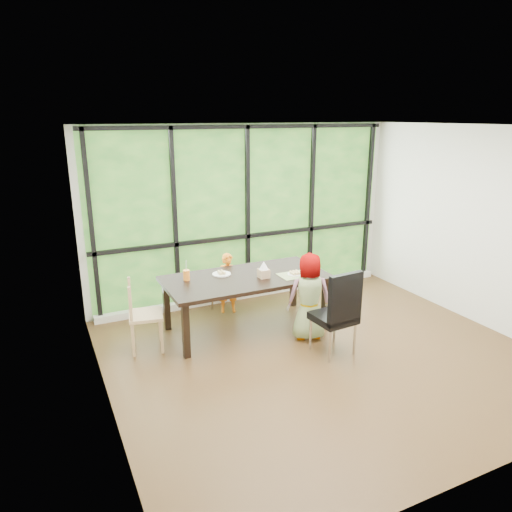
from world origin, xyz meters
name	(u,v)px	position (x,y,z in m)	size (l,w,h in m)	color
ground	(322,355)	(0.00, 0.00, 0.00)	(5.00, 5.00, 0.00)	black
back_wall	(246,213)	(0.00, 2.25, 1.35)	(5.00, 5.00, 0.00)	silver
foliage_backdrop	(247,214)	(0.00, 2.23, 1.35)	(4.80, 0.02, 2.65)	#20471C
window_mullions	(248,214)	(0.00, 2.19, 1.35)	(4.80, 0.06, 2.65)	black
window_sill	(249,294)	(0.00, 2.15, 0.05)	(4.80, 0.12, 0.10)	silver
dining_table	(246,303)	(-0.52, 1.10, 0.38)	(2.17, 1.07, 0.75)	black
chair_window_leather	(216,270)	(-0.56, 2.12, 0.54)	(0.46, 0.46, 1.08)	black
chair_interior_leather	(334,312)	(0.15, 0.02, 0.54)	(0.46, 0.46, 1.08)	black
chair_end_beech	(146,315)	(-1.88, 1.10, 0.45)	(0.42, 0.40, 0.90)	#A78159
child_toddler	(228,283)	(-0.52, 1.74, 0.45)	(0.33, 0.21, 0.90)	orange
child_older	(311,296)	(0.12, 0.50, 0.57)	(0.56, 0.37, 1.15)	gray
placemat	(295,275)	(0.09, 0.87, 0.75)	(0.43, 0.31, 0.01)	tan
plate_far	(222,274)	(-0.79, 1.31, 0.76)	(0.25, 0.25, 0.02)	white
plate_near	(295,274)	(0.11, 0.89, 0.76)	(0.21, 0.21, 0.01)	white
orange_cup	(186,275)	(-1.28, 1.30, 0.82)	(0.09, 0.09, 0.14)	orange
green_cup	(314,270)	(0.35, 0.80, 0.80)	(0.07, 0.07, 0.11)	green
white_mug	(310,263)	(0.49, 1.13, 0.80)	(0.09, 0.09, 0.09)	white
tissue_box	(264,273)	(-0.33, 0.96, 0.81)	(0.13, 0.13, 0.11)	tan
crepe_rolls_far	(222,272)	(-0.79, 1.31, 0.78)	(0.10, 0.12, 0.04)	tan
crepe_rolls_near	(295,272)	(0.11, 0.89, 0.78)	(0.15, 0.12, 0.04)	tan
straw_white	(186,267)	(-1.28, 1.30, 0.93)	(0.01, 0.01, 0.20)	white
straw_pink	(314,264)	(0.35, 0.80, 0.90)	(0.01, 0.01, 0.20)	pink
tissue	(264,265)	(-0.33, 0.96, 0.92)	(0.12, 0.12, 0.11)	white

